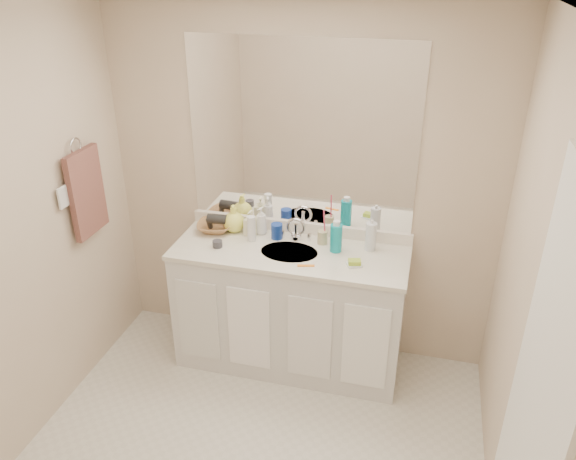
# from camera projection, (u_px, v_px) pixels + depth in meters

# --- Properties ---
(ceiling) EXTENTS (2.60, 2.60, 0.02)m
(ceiling) POSITION_uv_depth(u_px,v_px,m) (220.00, 14.00, 2.04)
(ceiling) COLOR white
(ceiling) RESTS_ON wall_back
(wall_back) EXTENTS (2.60, 0.02, 2.40)m
(wall_back) POSITION_uv_depth(u_px,v_px,m) (300.00, 188.00, 3.70)
(wall_back) COLOR beige
(wall_back) RESTS_ON floor
(wall_right) EXTENTS (0.02, 2.60, 2.40)m
(wall_right) POSITION_uv_depth(u_px,v_px,m) (536.00, 337.00, 2.28)
(wall_right) COLOR beige
(wall_right) RESTS_ON floor
(vanity_cabinet) EXTENTS (1.50, 0.55, 0.85)m
(vanity_cabinet) POSITION_uv_depth(u_px,v_px,m) (290.00, 309.00, 3.81)
(vanity_cabinet) COLOR silver
(vanity_cabinet) RESTS_ON floor
(countertop) EXTENTS (1.52, 0.57, 0.03)m
(countertop) POSITION_uv_depth(u_px,v_px,m) (290.00, 252.00, 3.61)
(countertop) COLOR silver
(countertop) RESTS_ON vanity_cabinet
(backsplash) EXTENTS (1.52, 0.03, 0.08)m
(backsplash) POSITION_uv_depth(u_px,v_px,m) (300.00, 227.00, 3.81)
(backsplash) COLOR white
(backsplash) RESTS_ON countertop
(sink_basin) EXTENTS (0.37, 0.37, 0.02)m
(sink_basin) POSITION_uv_depth(u_px,v_px,m) (289.00, 253.00, 3.59)
(sink_basin) COLOR beige
(sink_basin) RESTS_ON countertop
(faucet) EXTENTS (0.02, 0.02, 0.11)m
(faucet) POSITION_uv_depth(u_px,v_px,m) (296.00, 232.00, 3.72)
(faucet) COLOR silver
(faucet) RESTS_ON countertop
(mirror) EXTENTS (1.48, 0.01, 1.20)m
(mirror) POSITION_uv_depth(u_px,v_px,m) (301.00, 136.00, 3.53)
(mirror) COLOR white
(mirror) RESTS_ON wall_back
(blue_mug) EXTENTS (0.08, 0.08, 0.10)m
(blue_mug) POSITION_uv_depth(u_px,v_px,m) (277.00, 231.00, 3.73)
(blue_mug) COLOR navy
(blue_mug) RESTS_ON countertop
(tan_cup) EXTENTS (0.08, 0.08, 0.09)m
(tan_cup) POSITION_uv_depth(u_px,v_px,m) (322.00, 237.00, 3.67)
(tan_cup) COLOR tan
(tan_cup) RESTS_ON countertop
(toothbrush) EXTENTS (0.02, 0.04, 0.19)m
(toothbrush) POSITION_uv_depth(u_px,v_px,m) (324.00, 223.00, 3.62)
(toothbrush) COLOR #ED3E64
(toothbrush) RESTS_ON tan_cup
(mouthwash_bottle) EXTENTS (0.08, 0.08, 0.18)m
(mouthwash_bottle) POSITION_uv_depth(u_px,v_px,m) (336.00, 238.00, 3.56)
(mouthwash_bottle) COLOR #0E98AA
(mouthwash_bottle) RESTS_ON countertop
(clear_pump_bottle) EXTENTS (0.09, 0.09, 0.19)m
(clear_pump_bottle) POSITION_uv_depth(u_px,v_px,m) (371.00, 236.00, 3.57)
(clear_pump_bottle) COLOR white
(clear_pump_bottle) RESTS_ON countertop
(soap_dish) EXTENTS (0.11, 0.10, 0.01)m
(soap_dish) POSITION_uv_depth(u_px,v_px,m) (354.00, 265.00, 3.43)
(soap_dish) COLOR white
(soap_dish) RESTS_ON countertop
(green_soap) EXTENTS (0.09, 0.07, 0.03)m
(green_soap) POSITION_uv_depth(u_px,v_px,m) (354.00, 262.00, 3.42)
(green_soap) COLOR #9BBE2E
(green_soap) RESTS_ON soap_dish
(orange_comb) EXTENTS (0.11, 0.05, 0.00)m
(orange_comb) POSITION_uv_depth(u_px,v_px,m) (306.00, 266.00, 3.42)
(orange_comb) COLOR orange
(orange_comb) RESTS_ON countertop
(dark_jar) EXTENTS (0.08, 0.08, 0.04)m
(dark_jar) POSITION_uv_depth(u_px,v_px,m) (217.00, 244.00, 3.64)
(dark_jar) COLOR #35353C
(dark_jar) RESTS_ON countertop
(extra_white_bottle) EXTENTS (0.07, 0.07, 0.17)m
(extra_white_bottle) POSITION_uv_depth(u_px,v_px,m) (251.00, 229.00, 3.69)
(extra_white_bottle) COLOR white
(extra_white_bottle) RESTS_ON countertop
(soap_bottle_white) EXTENTS (0.10, 0.10, 0.19)m
(soap_bottle_white) POSITION_uv_depth(u_px,v_px,m) (261.00, 221.00, 3.77)
(soap_bottle_white) COLOR white
(soap_bottle_white) RESTS_ON countertop
(soap_bottle_cream) EXTENTS (0.09, 0.09, 0.17)m
(soap_bottle_cream) POSITION_uv_depth(u_px,v_px,m) (251.00, 223.00, 3.77)
(soap_bottle_cream) COLOR #F2F1C6
(soap_bottle_cream) RESTS_ON countertop
(soap_bottle_yellow) EXTENTS (0.18, 0.18, 0.19)m
(soap_bottle_yellow) POSITION_uv_depth(u_px,v_px,m) (234.00, 218.00, 3.81)
(soap_bottle_yellow) COLOR #F8FA61
(soap_bottle_yellow) RESTS_ON countertop
(wicker_basket) EXTENTS (0.29, 0.29, 0.06)m
(wicker_basket) POSITION_uv_depth(u_px,v_px,m) (215.00, 227.00, 3.84)
(wicker_basket) COLOR #97673C
(wicker_basket) RESTS_ON countertop
(hair_dryer) EXTENTS (0.14, 0.08, 0.07)m
(hair_dryer) POSITION_uv_depth(u_px,v_px,m) (217.00, 219.00, 3.81)
(hair_dryer) COLOR black
(hair_dryer) RESTS_ON wicker_basket
(towel_ring) EXTENTS (0.01, 0.11, 0.11)m
(towel_ring) POSITION_uv_depth(u_px,v_px,m) (76.00, 146.00, 3.37)
(towel_ring) COLOR silver
(towel_ring) RESTS_ON wall_left
(hand_towel) EXTENTS (0.04, 0.32, 0.55)m
(hand_towel) POSITION_uv_depth(u_px,v_px,m) (87.00, 193.00, 3.50)
(hand_towel) COLOR #52302C
(hand_towel) RESTS_ON towel_ring
(switch_plate) EXTENTS (0.01, 0.08, 0.13)m
(switch_plate) POSITION_uv_depth(u_px,v_px,m) (63.00, 197.00, 3.31)
(switch_plate) COLOR white
(switch_plate) RESTS_ON wall_left
(door) EXTENTS (0.02, 0.82, 2.00)m
(door) POSITION_uv_depth(u_px,v_px,m) (533.00, 427.00, 2.11)
(door) COLOR white
(door) RESTS_ON floor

